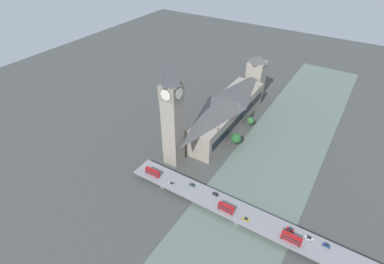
# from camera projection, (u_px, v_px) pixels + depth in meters

# --- Properties ---
(ground_plane) EXTENTS (600.00, 600.00, 0.00)m
(ground_plane) POSITION_uv_depth(u_px,v_px,m) (237.00, 136.00, 247.48)
(ground_plane) COLOR #424442
(river_water) EXTENTS (61.46, 360.00, 0.30)m
(river_water) POSITION_uv_depth(u_px,v_px,m) (281.00, 151.00, 231.61)
(river_water) COLOR slate
(river_water) RESTS_ON ground_plane
(parliament_hall) EXTENTS (25.48, 101.77, 28.36)m
(parliament_hall) POSITION_uv_depth(u_px,v_px,m) (226.00, 112.00, 251.33)
(parliament_hall) COLOR gray
(parliament_hall) RESTS_ON ground_plane
(clock_tower) EXTENTS (12.61, 12.61, 79.40)m
(clock_tower) POSITION_uv_depth(u_px,v_px,m) (172.00, 112.00, 197.98)
(clock_tower) COLOR gray
(clock_tower) RESTS_ON ground_plane
(victoria_tower) EXTENTS (15.48, 15.48, 47.08)m
(victoria_tower) POSITION_uv_depth(u_px,v_px,m) (256.00, 76.00, 289.90)
(victoria_tower) COLOR gray
(victoria_tower) RESTS_ON ground_plane
(road_bridge) EXTENTS (154.92, 15.42, 4.60)m
(road_bridge) POSITION_uv_depth(u_px,v_px,m) (241.00, 213.00, 178.79)
(road_bridge) COLOR slate
(road_bridge) RESTS_ON ground_plane
(double_decker_bus_lead) EXTENTS (10.10, 2.48, 5.04)m
(double_decker_bus_lead) POSITION_uv_depth(u_px,v_px,m) (226.00, 208.00, 177.58)
(double_decker_bus_lead) COLOR red
(double_decker_bus_lead) RESTS_ON road_bridge
(double_decker_bus_mid) EXTENTS (11.40, 2.65, 5.04)m
(double_decker_bus_mid) POSITION_uv_depth(u_px,v_px,m) (291.00, 238.00, 160.90)
(double_decker_bus_mid) COLOR red
(double_decker_bus_mid) RESTS_ON road_bridge
(double_decker_bus_rear) EXTENTS (11.03, 2.48, 4.71)m
(double_decker_bus_rear) POSITION_uv_depth(u_px,v_px,m) (153.00, 172.00, 202.52)
(double_decker_bus_rear) COLOR red
(double_decker_bus_rear) RESTS_ON road_bridge
(car_northbound_lead) EXTENTS (4.27, 1.85, 1.35)m
(car_northbound_lead) POSITION_uv_depth(u_px,v_px,m) (290.00, 229.00, 167.80)
(car_northbound_lead) COLOR maroon
(car_northbound_lead) RESTS_ON road_bridge
(car_northbound_mid) EXTENTS (4.57, 1.80, 1.42)m
(car_northbound_mid) POSITION_uv_depth(u_px,v_px,m) (309.00, 238.00, 163.34)
(car_northbound_mid) COLOR silver
(car_northbound_mid) RESTS_ON road_bridge
(car_northbound_tail) EXTENTS (3.95, 1.75, 1.34)m
(car_northbound_tail) POSITION_uv_depth(u_px,v_px,m) (215.00, 194.00, 189.04)
(car_northbound_tail) COLOR black
(car_northbound_tail) RESTS_ON road_bridge
(car_southbound_lead) EXTENTS (4.08, 1.75, 1.24)m
(car_southbound_lead) POSITION_uv_depth(u_px,v_px,m) (246.00, 219.00, 173.51)
(car_southbound_lead) COLOR gold
(car_southbound_lead) RESTS_ON road_bridge
(car_southbound_mid) EXTENTS (3.91, 1.89, 1.26)m
(car_southbound_mid) POSITION_uv_depth(u_px,v_px,m) (192.00, 185.00, 195.48)
(car_southbound_mid) COLOR #2D5638
(car_southbound_mid) RESTS_ON road_bridge
(car_southbound_tail) EXTENTS (3.80, 1.77, 1.43)m
(car_southbound_tail) POSITION_uv_depth(u_px,v_px,m) (327.00, 245.00, 159.67)
(car_southbound_tail) COLOR navy
(car_southbound_tail) RESTS_ON road_bridge
(car_southbound_extra) EXTENTS (4.14, 1.92, 1.37)m
(car_southbound_extra) POSITION_uv_depth(u_px,v_px,m) (171.00, 184.00, 196.27)
(car_southbound_extra) COLOR silver
(car_southbound_extra) RESTS_ON road_bridge
(tree_embankment_near) EXTENTS (6.56, 6.56, 9.56)m
(tree_embankment_near) POSITION_uv_depth(u_px,v_px,m) (250.00, 121.00, 254.76)
(tree_embankment_near) COLOR brown
(tree_embankment_near) RESTS_ON ground_plane
(tree_embankment_mid) EXTENTS (8.39, 8.39, 11.25)m
(tree_embankment_mid) POSITION_uv_depth(u_px,v_px,m) (236.00, 138.00, 233.35)
(tree_embankment_mid) COLOR brown
(tree_embankment_mid) RESTS_ON ground_plane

